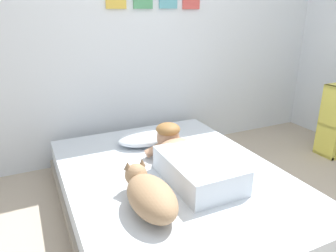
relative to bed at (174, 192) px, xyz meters
name	(u,v)px	position (x,y,z in m)	size (l,w,h in m)	color
ground_plane	(253,237)	(0.35, -0.52, -0.16)	(12.02, 12.02, 0.00)	tan
back_wall	(154,31)	(0.35, 1.18, 1.10)	(4.01, 0.12, 2.50)	silver
bed	(174,192)	(0.00, 0.00, 0.00)	(1.57, 2.09, 0.32)	gray
pillow	(146,138)	(0.02, 0.60, 0.22)	(0.52, 0.32, 0.11)	silver
person_lying	(189,160)	(0.10, -0.04, 0.27)	(0.43, 0.92, 0.27)	silver
dog	(149,194)	(-0.33, -0.34, 0.26)	(0.26, 0.57, 0.21)	#9E7A56
coffee_cup	(169,145)	(0.15, 0.40, 0.20)	(0.13, 0.09, 0.07)	white
cell_phone	(191,165)	(0.18, 0.05, 0.16)	(0.07, 0.14, 0.01)	black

